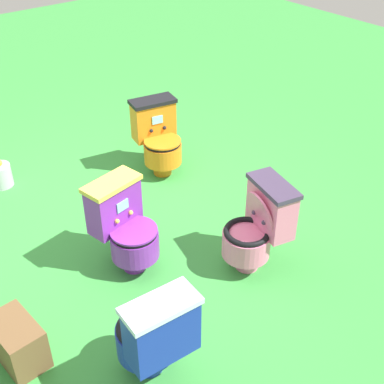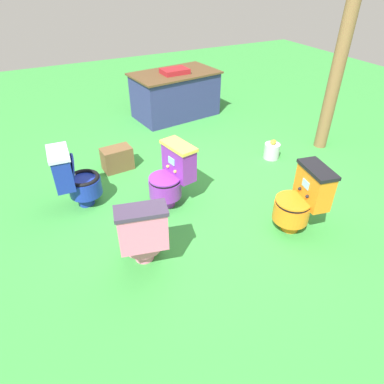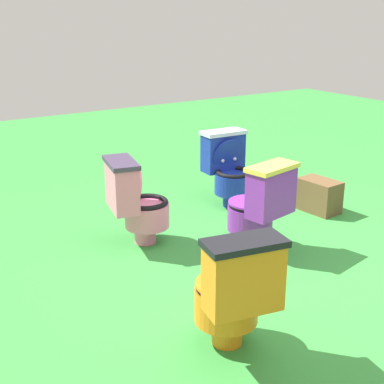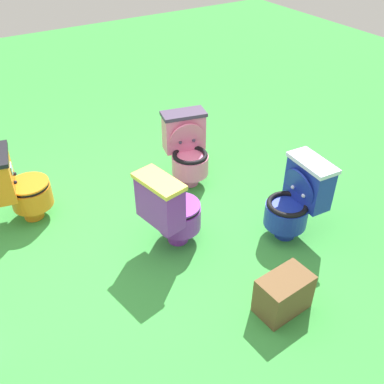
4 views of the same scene
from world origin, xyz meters
name	(u,v)px [view 4 (image 4 of 4)]	position (x,y,z in m)	size (l,w,h in m)	color
ground	(125,267)	(0.00, 0.00, 0.00)	(14.00, 14.00, 0.00)	green
toilet_pink	(187,149)	(-1.10, -0.82, 0.37)	(0.50, 0.57, 0.73)	pink
toilet_blue	(297,199)	(-1.46, 0.39, 0.37)	(0.52, 0.45, 0.73)	#192D9E
toilet_orange	(18,186)	(0.51, -1.07, 0.37)	(0.56, 0.49, 0.73)	orange
toilet_purple	(171,210)	(-0.47, -0.05, 0.37)	(0.56, 0.49, 0.73)	purple
small_crate	(284,294)	(-0.82, 0.99, 0.16)	(0.39, 0.24, 0.31)	brown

